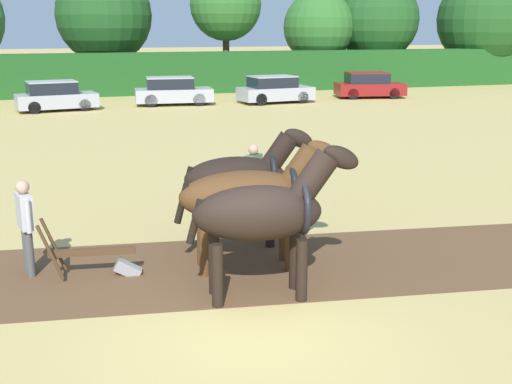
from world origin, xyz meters
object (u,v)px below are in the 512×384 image
object	(u,v)px
tree_center	(226,5)
farmer_at_plow	(25,221)
parked_car_center_right	(173,91)
tree_right	(377,20)
tree_far_right	(485,19)
farmer_beside_team	(253,175)
parked_car_right	(275,90)
plow	(100,259)
parked_car_far_right	(369,86)
tree_center_left	(104,15)
draft_horse_lead_left	(265,213)
draft_horse_trail_left	(241,178)
draft_horse_lead_right	(252,195)
parked_car_center	(55,97)
tree_center_right	(319,27)

from	to	relation	value
tree_center	farmer_at_plow	xyz separation A→B (m)	(-11.55, -31.29, -4.50)
parked_car_center_right	tree_center	bearing A→B (deg)	62.24
tree_right	tree_far_right	distance (m)	8.46
tree_far_right	parked_car_center_right	bearing A→B (deg)	-163.21
farmer_beside_team	parked_car_right	bearing A→B (deg)	118.17
plow	farmer_beside_team	distance (m)	4.41
parked_car_center_right	parked_car_far_right	world-z (taller)	parked_car_far_right
tree_center_left	draft_horse_lead_left	distance (m)	35.65
parked_car_far_right	draft_horse_trail_left	bearing A→B (deg)	-111.63
draft_horse_lead_right	farmer_at_plow	xyz separation A→B (m)	(-3.76, 0.80, -0.35)
tree_right	tree_center_left	bearing A→B (deg)	175.61
tree_far_right	draft_horse_lead_left	bearing A→B (deg)	-130.01
tree_right	parked_car_right	xyz separation A→B (m)	(-10.82, -9.17, -3.85)
parked_car_center	parked_car_center_right	distance (m)	6.10
draft_horse_lead_left	farmer_beside_team	size ratio (longest dim) A/B	1.66
tree_center_right	tree_far_right	bearing A→B (deg)	-5.56
parked_car_center	plow	bearing A→B (deg)	-97.50
tree_center_right	draft_horse_lead_right	distance (m)	36.32
parked_car_far_right	draft_horse_lead_right	bearing A→B (deg)	-110.57
draft_horse_trail_left	draft_horse_lead_right	bearing A→B (deg)	-90.03
draft_horse_lead_right	farmer_at_plow	size ratio (longest dim) A/B	1.76
tree_center	draft_horse_lead_left	xyz separation A→B (m)	(-7.96, -33.35, -4.09)
draft_horse_lead_right	farmer_at_plow	world-z (taller)	draft_horse_lead_right
tree_center_right	plow	size ratio (longest dim) A/B	3.87
plow	parked_car_center_right	xyz separation A→B (m)	(5.40, 23.97, 0.40)
plow	farmer_at_plow	distance (m)	1.41
tree_center	farmer_beside_team	bearing A→B (deg)	-103.29
parked_car_right	tree_center_right	bearing A→B (deg)	49.35
draft_horse_lead_left	draft_horse_trail_left	size ratio (longest dim) A/B	1.04
farmer_beside_team	tree_center_right	bearing A→B (deg)	113.23
farmer_at_plow	tree_center	bearing A→B (deg)	56.63
tree_center	parked_car_center_right	bearing A→B (deg)	-122.73
tree_center_left	farmer_beside_team	bearing A→B (deg)	-88.57
draft_horse_trail_left	farmer_at_plow	world-z (taller)	draft_horse_trail_left
parked_car_center_right	parked_car_right	bearing A→B (deg)	-2.56
tree_far_right	draft_horse_lead_left	size ratio (longest dim) A/B	2.97
parked_car_right	tree_far_right	bearing A→B (deg)	16.78
parked_car_right	parked_car_far_right	size ratio (longest dim) A/B	1.00
draft_horse_trail_left	parked_car_far_right	size ratio (longest dim) A/B	0.63
tree_far_right	draft_horse_lead_left	world-z (taller)	tree_far_right
farmer_beside_team	farmer_at_plow	bearing A→B (deg)	-107.26
tree_center_right	draft_horse_trail_left	world-z (taller)	tree_center_right
tree_center_left	parked_car_center	distance (m)	11.86
plow	tree_center_right	bearing A→B (deg)	69.61
plow	parked_car_right	size ratio (longest dim) A/B	0.40
draft_horse_lead_left	parked_car_center	world-z (taller)	draft_horse_lead_left
tree_center	tree_center_right	xyz separation A→B (m)	(7.02, 0.96, -1.42)
tree_center_right	parked_car_right	bearing A→B (deg)	-124.30
draft_horse_lead_right	farmer_beside_team	bearing A→B (deg)	80.41
farmer_beside_team	parked_car_center_right	world-z (taller)	farmer_beside_team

